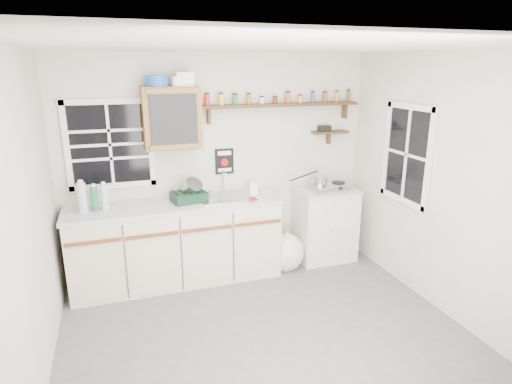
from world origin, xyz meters
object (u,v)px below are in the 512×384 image
main_cabinet (177,242)px  dish_rack (190,194)px  spice_shelf (280,104)px  right_cabinet (324,223)px  hotplate (329,186)px  upper_cabinet (172,118)px

main_cabinet → dish_rack: size_ratio=5.75×
spice_shelf → right_cabinet: bearing=-19.2°
hotplate → dish_rack: bearing=172.0°
main_cabinet → hotplate: bearing=0.2°
main_cabinet → upper_cabinet: upper_cabinet is taller
spice_shelf → dish_rack: size_ratio=4.75×
right_cabinet → hotplate: bearing=-29.7°
dish_rack → hotplate: dish_rack is taller
spice_shelf → hotplate: bearing=-19.9°
spice_shelf → dish_rack: 1.47m
main_cabinet → right_cabinet: 1.84m
main_cabinet → spice_shelf: 1.97m
spice_shelf → upper_cabinet: bearing=-176.9°
dish_rack → hotplate: (1.70, -0.01, -0.06)m
spice_shelf → dish_rack: (-1.13, -0.20, -0.93)m
dish_rack → right_cabinet: bearing=-9.7°
right_cabinet → dish_rack: 1.75m
upper_cabinet → hotplate: bearing=-4.3°
main_cabinet → spice_shelf: spice_shelf is taller
spice_shelf → hotplate: (0.57, -0.21, -0.99)m
right_cabinet → dish_rack: size_ratio=2.26×
upper_cabinet → hotplate: 2.04m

